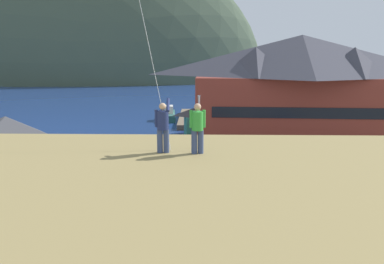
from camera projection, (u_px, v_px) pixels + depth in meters
The scene contains 18 objects.
ground_plane at pixel (173, 226), 23.68m from camera, with size 600.00×600.00×0.00m, color #66604C.
parking_lot_pad at pixel (178, 194), 28.55m from camera, with size 40.00×20.00×0.10m, color slate.
bay_water at pixel (193, 98), 82.28m from camera, with size 360.00×84.00×0.03m, color navy.
far_hill_east_peak at pixel (64, 79), 130.19m from camera, with size 130.68×51.81×94.43m, color #42513D.
far_hill_center_saddle at pixel (83, 78), 136.64m from camera, with size 94.21×50.25×91.17m, color #3D4C38.
harbor_lodge at pixel (300, 86), 43.04m from camera, with size 24.28×11.69×11.81m.
storage_shed_near_lot at pixel (9, 153), 28.53m from camera, with size 7.71×6.73×5.71m.
storage_shed_waterside at pixel (210, 121), 44.38m from camera, with size 6.56×5.35×4.49m.
wharf_dock at pixel (191, 119), 56.96m from camera, with size 3.20×13.54×0.70m.
moored_boat_wharfside at pixel (169, 115), 57.74m from camera, with size 2.36×6.05×2.16m.
parked_car_front_row_end at pixel (63, 203), 24.37m from camera, with size 4.26×2.18×1.82m.
parked_car_mid_row_far at pixel (300, 177), 29.28m from camera, with size 4.30×2.26×1.82m.
parked_car_front_row_silver at pixel (218, 199), 25.05m from camera, with size 4.20×2.06×1.82m.
parked_car_mid_row_center at pixel (203, 176), 29.49m from camera, with size 4.34×2.35×1.82m.
parked_car_back_row_left at pixel (349, 201), 24.63m from camera, with size 4.25×2.14×1.82m.
parking_light_pole at pixel (199, 128), 33.14m from camera, with size 0.24×0.78×6.43m.
person_kite_flyer at pixel (163, 126), 13.45m from camera, with size 0.51×0.67×1.86m.
person_companion at pixel (197, 127), 13.34m from camera, with size 0.54×0.40×1.74m.
Camera 1 is at (1.65, -21.90, 10.57)m, focal length 36.74 mm.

